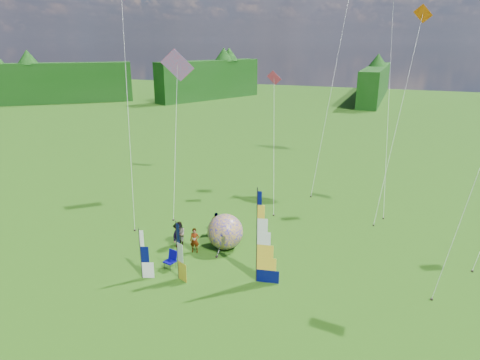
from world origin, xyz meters
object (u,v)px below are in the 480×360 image
(feather_banner_main, at_px, (257,238))
(side_banner_far, at_px, (141,254))
(kite_whale, at_px, (390,88))
(spectator_d, at_px, (216,223))
(spectator_b, at_px, (180,234))
(spectator_a, at_px, (195,240))
(side_banner_left, at_px, (177,251))
(spectator_c, at_px, (178,235))
(bol_inflatable, at_px, (225,232))
(camp_chair, at_px, (170,260))

(feather_banner_main, bearing_deg, side_banner_far, -171.58)
(kite_whale, bearing_deg, spectator_d, -116.73)
(spectator_b, distance_m, spectator_d, 2.92)
(spectator_a, xyz_separation_m, spectator_b, (-1.35, 0.51, 0.01))
(side_banner_left, xyz_separation_m, kite_whale, (9.60, 18.26, 7.53))
(side_banner_left, relative_size, spectator_d, 2.19)
(side_banner_far, bearing_deg, spectator_c, 71.56)
(feather_banner_main, height_order, spectator_c, feather_banner_main)
(side_banner_far, bearing_deg, spectator_a, 52.67)
(feather_banner_main, distance_m, spectator_b, 6.84)
(feather_banner_main, relative_size, side_banner_far, 1.82)
(side_banner_far, height_order, spectator_c, side_banner_far)
(bol_inflatable, distance_m, spectator_b, 3.04)
(spectator_a, relative_size, spectator_d, 1.05)
(side_banner_far, relative_size, kite_whale, 0.16)
(spectator_b, bearing_deg, bol_inflatable, 50.73)
(spectator_b, height_order, camp_chair, spectator_b)
(feather_banner_main, relative_size, spectator_a, 3.30)
(spectator_c, bearing_deg, spectator_a, -98.69)
(spectator_c, bearing_deg, feather_banner_main, -107.23)
(spectator_b, bearing_deg, feather_banner_main, 15.59)
(side_banner_left, relative_size, side_banner_far, 1.15)
(spectator_d, bearing_deg, feather_banner_main, 142.50)
(side_banner_left, relative_size, camp_chair, 3.01)
(spectator_c, bearing_deg, side_banner_left, -148.93)
(side_banner_left, relative_size, bol_inflatable, 1.48)
(camp_chair, height_order, kite_whale, kite_whale)
(spectator_b, relative_size, spectator_c, 0.96)
(side_banner_far, bearing_deg, bol_inflatable, 42.13)
(feather_banner_main, bearing_deg, spectator_a, 149.05)
(camp_chair, bearing_deg, side_banner_left, -23.46)
(spectator_a, relative_size, kite_whale, 0.09)
(side_banner_far, xyz_separation_m, spectator_b, (0.03, 4.38, -0.66))
(spectator_a, height_order, camp_chair, spectator_a)
(side_banner_far, height_order, bol_inflatable, side_banner_far)
(bol_inflatable, xyz_separation_m, spectator_a, (-1.58, -1.23, -0.34))
(spectator_c, height_order, camp_chair, spectator_c)
(side_banner_far, xyz_separation_m, kite_whale, (11.54, 18.96, 7.75))
(side_banner_left, relative_size, spectator_c, 2.00)
(feather_banner_main, relative_size, spectator_b, 3.27)
(feather_banner_main, distance_m, side_banner_far, 6.59)
(bol_inflatable, height_order, spectator_d, bol_inflatable)
(spectator_a, bearing_deg, feather_banner_main, -38.60)
(spectator_c, height_order, spectator_d, spectator_c)
(side_banner_far, distance_m, bol_inflatable, 5.90)
(bol_inflatable, distance_m, spectator_a, 2.03)
(bol_inflatable, xyz_separation_m, spectator_d, (-1.42, 1.77, -0.38))
(side_banner_left, bearing_deg, camp_chair, 167.40)
(feather_banner_main, relative_size, kite_whale, 0.29)
(spectator_a, distance_m, spectator_c, 1.35)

